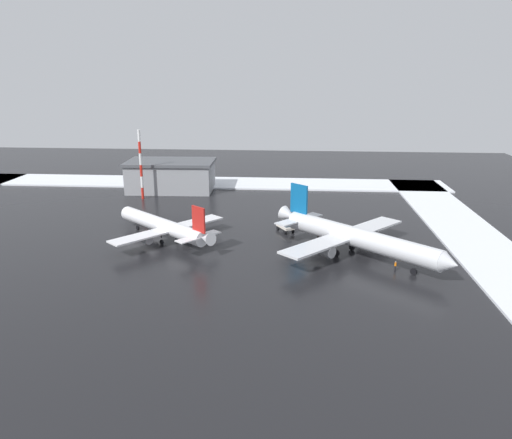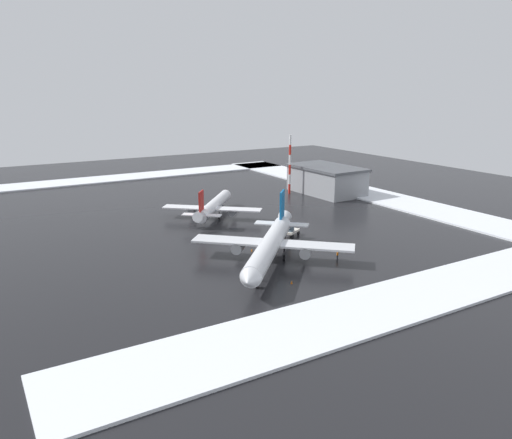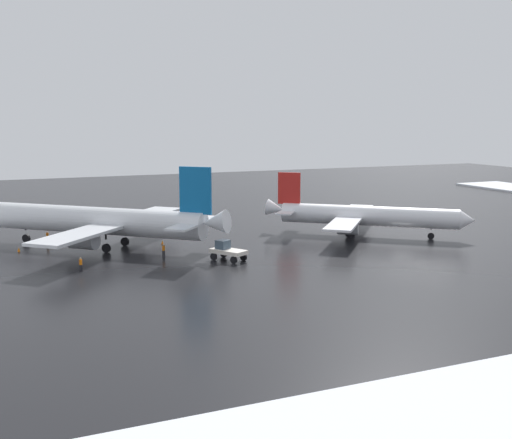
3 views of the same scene
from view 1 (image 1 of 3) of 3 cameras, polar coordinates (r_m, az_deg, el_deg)
The scene contains 13 objects.
ground_plane at distance 110.56m, azimuth -11.38°, elevation -1.40°, with size 240.00×240.00×0.00m, color black.
snow_bank_far at distance 157.57m, azimuth -6.57°, elevation 4.23°, with size 152.00×16.00×0.46m, color white.
snow_bank_left at distance 112.82m, azimuth 23.52°, elevation -2.00°, with size 14.00×116.00×0.46m, color white.
airplane_parked_portside at distance 94.88m, azimuth 11.28°, elevation -1.97°, with size 31.23×29.72×11.54m.
airplane_foreground_jet at distance 103.95m, azimuth -10.52°, elevation -0.72°, with size 25.78×23.83×9.33m.
pushback_tug at distance 108.26m, azimuth 3.44°, elevation -0.77°, with size 4.21×5.08×2.50m.
ground_crew_beside_wing at distance 90.71m, azimuth 15.65°, elevation -5.06°, with size 0.36×0.36×1.71m.
ground_crew_mid_apron at distance 108.58m, azimuth 12.86°, elevation -1.29°, with size 0.36×0.36×1.71m.
ground_crew_by_nose_gear at distance 103.69m, azimuth 7.15°, elevation -1.84°, with size 0.36×0.36×1.71m.
antenna_mast at distance 138.44m, azimuth -13.03°, elevation 6.10°, with size 0.70×0.70×18.84m.
cargo_hangar at distance 147.93m, azimuth -9.68°, elevation 4.97°, with size 25.49×15.83×8.80m.
traffic_cone_near_nose at distance 95.92m, azimuth 17.57°, elevation -4.48°, with size 0.36×0.36×0.55m, color orange.
traffic_cone_mid_line at distance 96.13m, azimuth 6.10°, elevation -3.73°, with size 0.36×0.36×0.55m, color orange.
Camera 1 is at (-29.62, 101.19, 33.28)m, focal length 35.00 mm.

